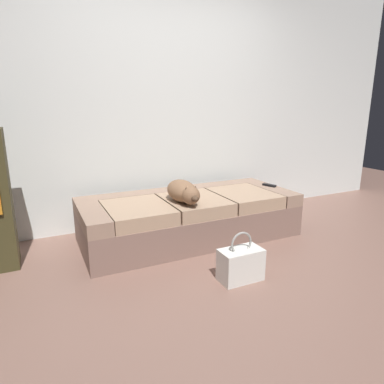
% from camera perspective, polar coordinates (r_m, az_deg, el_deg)
% --- Properties ---
extents(ground_plane, '(10.00, 10.00, 0.00)m').
position_cam_1_polar(ground_plane, '(2.59, 9.25, -14.87)').
color(ground_plane, '#856154').
extents(back_wall, '(6.40, 0.10, 2.80)m').
position_cam_1_polar(back_wall, '(3.70, -4.90, 16.59)').
color(back_wall, silver).
rests_on(back_wall, ground).
extents(couch, '(2.06, 0.87, 0.42)m').
position_cam_1_polar(couch, '(3.28, -0.39, -4.23)').
color(couch, '#846559').
rests_on(couch, ground).
extents(dog_tan, '(0.26, 0.57, 0.19)m').
position_cam_1_polar(dog_tan, '(2.99, -1.47, 0.09)').
color(dog_tan, '#866044').
rests_on(dog_tan, couch).
extents(tv_remote, '(0.09, 0.16, 0.02)m').
position_cam_1_polar(tv_remote, '(3.69, 13.02, 1.14)').
color(tv_remote, black).
rests_on(tv_remote, couch).
extents(handbag, '(0.32, 0.18, 0.38)m').
position_cam_1_polar(handbag, '(2.55, 8.29, -12.04)').
color(handbag, silver).
rests_on(handbag, ground).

